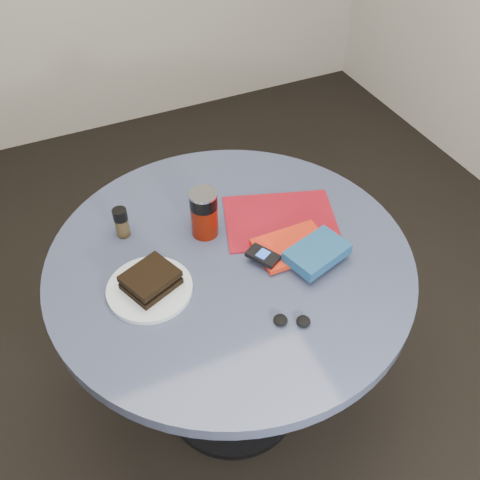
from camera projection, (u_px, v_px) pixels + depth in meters
name	position (u px, v px, depth m)	size (l,w,h in m)	color
ground	(233.00, 396.00, 1.98)	(4.00, 4.00, 0.00)	black
table	(231.00, 295.00, 1.57)	(1.00, 1.00, 0.75)	black
plate	(150.00, 289.00, 1.36)	(0.22, 0.22, 0.01)	silver
sandwich	(151.00, 280.00, 1.34)	(0.16, 0.15, 0.04)	black
soda_can	(204.00, 213.00, 1.47)	(0.09, 0.09, 0.14)	#691405
pepper_grinder	(121.00, 222.00, 1.48)	(0.04, 0.04, 0.09)	#3F321B
magazine	(280.00, 220.00, 1.55)	(0.32, 0.24, 0.01)	maroon
red_book	(292.00, 246.00, 1.46)	(0.20, 0.13, 0.02)	red
novel	(317.00, 253.00, 1.41)	(0.16, 0.10, 0.03)	navy
mp3_player	(263.00, 256.00, 1.41)	(0.08, 0.10, 0.02)	black
headphones	(292.00, 321.00, 1.29)	(0.10, 0.07, 0.02)	black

